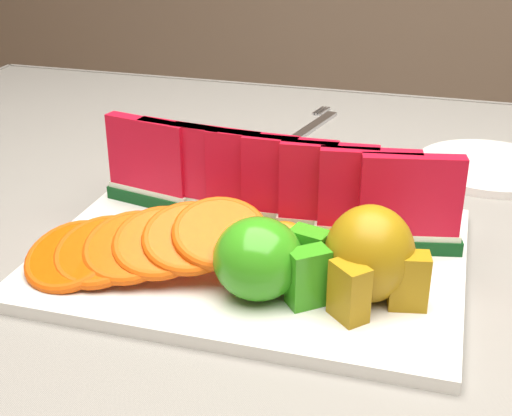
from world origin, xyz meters
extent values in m
cube|color=#45251A|center=(0.00, 0.00, 0.73)|extent=(1.40, 0.90, 0.03)
cube|color=#45251A|center=(-0.64, 0.39, 0.36)|extent=(0.06, 0.06, 0.72)
cube|color=gray|center=(0.00, 0.00, 0.75)|extent=(1.52, 1.02, 0.01)
cube|color=gray|center=(0.00, 0.51, 0.66)|extent=(1.52, 0.01, 0.20)
cube|color=silver|center=(-0.09, -0.10, 0.76)|extent=(0.40, 0.30, 0.01)
ellipsoid|color=#317F0E|center=(-0.06, -0.17, 0.80)|extent=(0.09, 0.09, 0.07)
cube|color=#317F0E|center=(-0.02, -0.18, 0.80)|extent=(0.04, 0.04, 0.05)
cube|color=beige|center=(-0.01, -0.18, 0.80)|extent=(0.03, 0.02, 0.05)
cube|color=#317F0E|center=(-0.02, -0.14, 0.80)|extent=(0.04, 0.03, 0.05)
cube|color=beige|center=(-0.02, -0.14, 0.80)|extent=(0.03, 0.01, 0.05)
ellipsoid|color=#B59514|center=(0.03, -0.15, 0.81)|extent=(0.10, 0.10, 0.09)
cube|color=#B59514|center=(0.02, -0.19, 0.79)|extent=(0.04, 0.04, 0.05)
cube|color=#B59514|center=(0.07, -0.16, 0.79)|extent=(0.04, 0.03, 0.05)
cylinder|color=silver|center=(0.14, 0.21, 0.76)|extent=(0.23, 0.23, 0.01)
cube|color=silver|center=(-0.11, 0.29, 0.76)|extent=(0.05, 0.17, 0.00)
cube|color=silver|center=(-0.12, 0.38, 0.76)|extent=(0.01, 0.04, 0.00)
cube|color=silver|center=(-0.11, 0.38, 0.76)|extent=(0.01, 0.04, 0.00)
cube|color=silver|center=(-0.11, 0.38, 0.76)|extent=(0.01, 0.04, 0.00)
cube|color=#0D4011|center=(-0.22, -0.03, 0.78)|extent=(0.11, 0.04, 0.01)
cube|color=silver|center=(-0.22, -0.03, 0.79)|extent=(0.10, 0.04, 0.01)
cube|color=red|center=(-0.22, -0.03, 0.83)|extent=(0.10, 0.04, 0.08)
cube|color=#0D4011|center=(-0.18, -0.03, 0.78)|extent=(0.11, 0.04, 0.01)
cube|color=silver|center=(-0.18, -0.03, 0.79)|extent=(0.10, 0.03, 0.01)
cube|color=red|center=(-0.18, -0.03, 0.83)|extent=(0.10, 0.03, 0.08)
cube|color=#0D4011|center=(-0.14, -0.04, 0.78)|extent=(0.11, 0.03, 0.01)
cube|color=silver|center=(-0.14, -0.04, 0.79)|extent=(0.10, 0.03, 0.01)
cube|color=red|center=(-0.14, -0.04, 0.83)|extent=(0.10, 0.02, 0.08)
cube|color=#0D4011|center=(-0.10, -0.04, 0.78)|extent=(0.11, 0.02, 0.01)
cube|color=silver|center=(-0.10, -0.04, 0.79)|extent=(0.10, 0.02, 0.01)
cube|color=red|center=(-0.10, -0.04, 0.83)|extent=(0.10, 0.02, 0.08)
cube|color=#0D4011|center=(-0.06, -0.05, 0.78)|extent=(0.11, 0.02, 0.01)
cube|color=silver|center=(-0.06, -0.05, 0.79)|extent=(0.10, 0.02, 0.01)
cube|color=red|center=(-0.06, -0.05, 0.83)|extent=(0.10, 0.02, 0.08)
cube|color=#0D4011|center=(-0.02, -0.05, 0.78)|extent=(0.11, 0.03, 0.01)
cube|color=silver|center=(-0.02, -0.05, 0.79)|extent=(0.10, 0.03, 0.01)
cube|color=red|center=(-0.02, -0.05, 0.83)|extent=(0.10, 0.02, 0.08)
cube|color=#0D4011|center=(0.02, -0.06, 0.78)|extent=(0.11, 0.04, 0.01)
cube|color=silver|center=(0.02, -0.06, 0.79)|extent=(0.10, 0.03, 0.01)
cube|color=red|center=(0.02, -0.06, 0.83)|extent=(0.10, 0.03, 0.08)
cube|color=#0D4011|center=(0.06, -0.06, 0.78)|extent=(0.11, 0.04, 0.01)
cube|color=silver|center=(0.06, -0.06, 0.79)|extent=(0.10, 0.04, 0.01)
cube|color=red|center=(0.06, -0.06, 0.83)|extent=(0.10, 0.04, 0.08)
cylinder|color=#E75100|center=(-0.23, -0.18, 0.79)|extent=(0.09, 0.09, 0.04)
torus|color=#D64111|center=(-0.23, -0.18, 0.79)|extent=(0.10, 0.10, 0.04)
cylinder|color=#E75100|center=(-0.21, -0.18, 0.79)|extent=(0.09, 0.08, 0.04)
torus|color=#D64111|center=(-0.21, -0.18, 0.79)|extent=(0.10, 0.09, 0.04)
cylinder|color=#E75100|center=(-0.18, -0.17, 0.80)|extent=(0.08, 0.08, 0.04)
torus|color=#D64111|center=(-0.18, -0.17, 0.80)|extent=(0.09, 0.09, 0.04)
cylinder|color=#E75100|center=(-0.16, -0.16, 0.80)|extent=(0.09, 0.09, 0.04)
torus|color=#D64111|center=(-0.16, -0.16, 0.80)|extent=(0.10, 0.10, 0.04)
cylinder|color=#E75100|center=(-0.13, -0.15, 0.80)|extent=(0.10, 0.10, 0.04)
torus|color=#D64111|center=(-0.13, -0.15, 0.80)|extent=(0.11, 0.11, 0.04)
cylinder|color=#E75100|center=(-0.10, -0.14, 0.81)|extent=(0.10, 0.10, 0.04)
torus|color=#D64111|center=(-0.10, -0.14, 0.81)|extent=(0.12, 0.11, 0.04)
cylinder|color=#E75100|center=(-0.20, 0.02, 0.78)|extent=(0.07, 0.07, 0.03)
torus|color=#D64111|center=(-0.20, 0.02, 0.78)|extent=(0.08, 0.08, 0.03)
cylinder|color=#E75100|center=(-0.15, 0.02, 0.79)|extent=(0.07, 0.07, 0.03)
torus|color=#D64111|center=(-0.15, 0.02, 0.79)|extent=(0.08, 0.08, 0.03)
cylinder|color=#E75100|center=(-0.11, 0.02, 0.79)|extent=(0.08, 0.08, 0.03)
torus|color=#D64111|center=(-0.11, 0.02, 0.79)|extent=(0.09, 0.09, 0.03)
cylinder|color=#E75100|center=(-0.06, 0.02, 0.79)|extent=(0.08, 0.08, 0.03)
torus|color=#D64111|center=(-0.06, 0.02, 0.79)|extent=(0.09, 0.09, 0.03)
ellipsoid|color=orange|center=(-0.16, -0.08, 0.78)|extent=(0.03, 0.04, 0.02)
ellipsoid|color=orange|center=(-0.14, -0.10, 0.78)|extent=(0.04, 0.02, 0.02)
ellipsoid|color=orange|center=(-0.10, -0.09, 0.78)|extent=(0.04, 0.03, 0.02)
ellipsoid|color=orange|center=(-0.09, -0.08, 0.78)|extent=(0.04, 0.04, 0.02)
ellipsoid|color=orange|center=(-0.06, -0.08, 0.78)|extent=(0.04, 0.03, 0.02)
ellipsoid|color=orange|center=(-0.04, -0.10, 0.78)|extent=(0.02, 0.04, 0.02)
ellipsoid|color=orange|center=(-0.03, -0.10, 0.78)|extent=(0.04, 0.04, 0.02)
ellipsoid|color=orange|center=(-0.01, -0.07, 0.78)|extent=(0.04, 0.04, 0.02)
camera|label=1|loc=(0.08, -0.68, 1.10)|focal=50.00mm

